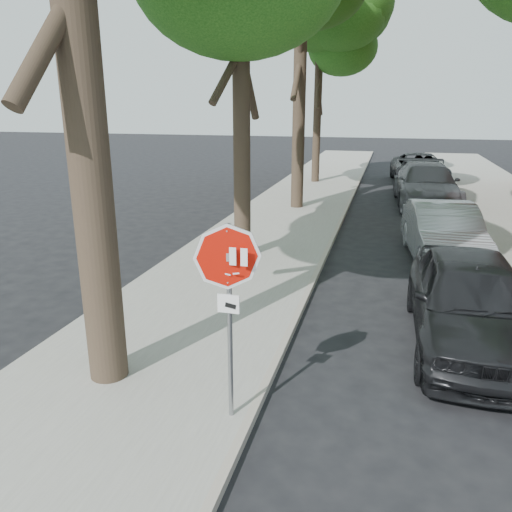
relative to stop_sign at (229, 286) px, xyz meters
The scene contains 10 objects.
ground 2.07m from the stop_sign, ahead, with size 120.00×120.00×0.00m, color black.
sidewalk_left 12.31m from the stop_sign, 98.51° to the left, with size 4.00×55.00×0.12m, color gray.
curb_left 12.17m from the stop_sign, 88.81° to the left, with size 0.12×55.00×0.13m, color #9E9384.
curb_right 13.03m from the stop_sign, 68.86° to the left, with size 0.12×55.00×0.13m, color #9E9384.
stop_sign is the anchor object (origin of this frame).
tree_far 21.88m from the stop_sign, 95.46° to the left, with size 5.29×4.91×9.33m.
car_a 4.77m from the stop_sign, 44.60° to the left, with size 1.93×4.79×1.63m, color black.
car_b 8.99m from the stop_sign, 68.26° to the left, with size 1.62×4.65×1.53m, color #95989D.
car_c 16.66m from the stop_sign, 78.55° to the left, with size 2.40×5.89×1.71m, color #4F4E53.
car_d 22.64m from the stop_sign, 81.64° to the left, with size 2.61×5.66×1.57m, color black.
Camera 1 is at (1.09, -5.43, 4.07)m, focal length 35.00 mm.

